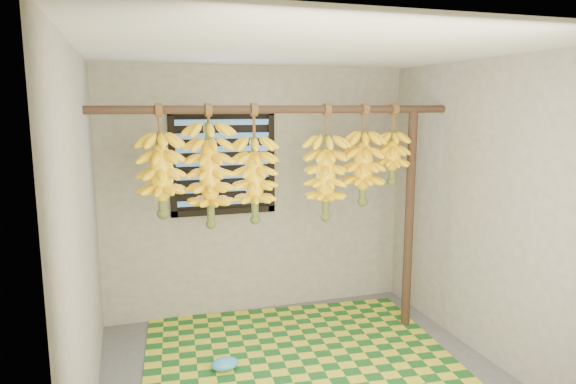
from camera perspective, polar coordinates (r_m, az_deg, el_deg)
name	(u,v)px	position (r m, az deg, el deg)	size (l,w,h in m)	color
floor	(310,384)	(4.06, 2.49, -20.51)	(3.00, 3.00, 0.01)	#505050
ceiling	(313,49)	(3.53, 2.78, 15.63)	(3.00, 3.00, 0.01)	silver
wall_back	(259,191)	(5.02, -3.27, 0.06)	(3.00, 0.01, 2.40)	slate
wall_left	(82,243)	(3.42, -21.93, -5.24)	(0.01, 3.00, 2.40)	slate
wall_right	(491,212)	(4.35, 21.58, -2.11)	(0.01, 3.00, 2.40)	slate
window	(223,162)	(4.88, -7.22, 3.27)	(1.00, 0.04, 1.00)	black
hanging_pole	(282,109)	(4.18, -0.63, 9.16)	(0.06, 0.06, 3.00)	#3F2A1D
support_post	(409,221)	(4.78, 13.31, -3.12)	(0.08, 0.08, 2.00)	#3F2A1D
woven_mat	(297,354)	(4.45, 1.04, -17.53)	(2.46, 1.97, 0.01)	#18541E
plastic_bag	(225,364)	(4.22, -7.03, -18.43)	(0.22, 0.16, 0.09)	#3995D6
banana_bunch_a	(161,175)	(4.04, -13.90, 1.83)	(0.34, 0.34, 0.86)	brown
banana_bunch_b	(210,175)	(4.08, -8.68, 1.85)	(0.37, 0.37, 0.97)	brown
banana_bunch_c	(255,180)	(4.16, -3.73, 1.34)	(0.36, 0.36, 0.96)	brown
banana_bunch_d	(326,178)	(4.35, 4.23, 1.59)	(0.36, 0.36, 0.98)	brown
banana_bunch_e	(363,168)	(4.48, 8.36, 2.65)	(0.35, 0.35, 0.87)	brown
banana_bunch_f	(392,158)	(4.60, 11.52, 3.75)	(0.29, 0.29, 0.70)	brown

